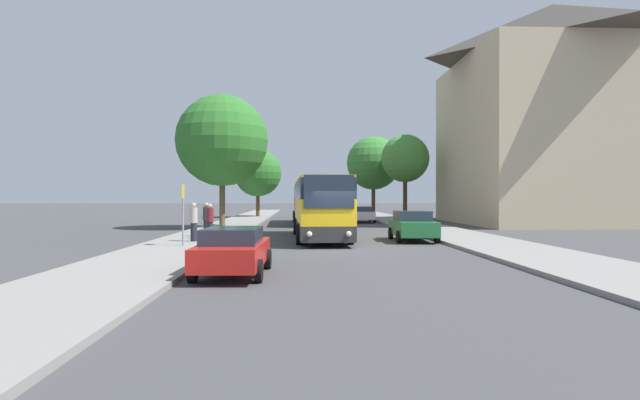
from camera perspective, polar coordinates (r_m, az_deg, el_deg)
ground_plane at (r=21.55m, az=2.54°, el=-5.64°), size 300.00×300.00×0.00m
sidewalk_left at (r=22.08m, az=-15.96°, el=-5.31°), size 4.00×120.00×0.15m
sidewalk_right at (r=23.21m, az=20.10°, el=-5.04°), size 4.00×120.00×0.15m
building_right_background at (r=46.87m, az=25.01°, el=8.90°), size 15.47×15.72×18.46m
bus_front at (r=26.68m, az=0.00°, el=-0.77°), size 2.95×10.94×3.22m
bus_middle at (r=41.50m, az=-1.13°, el=-0.27°), size 3.00×11.73×3.35m
parked_car_left_curb at (r=14.57m, az=-9.89°, el=-5.65°), size 2.02×4.14×1.37m
parked_car_right_near at (r=25.85m, az=10.54°, el=-2.86°), size 2.14×4.07×1.54m
parked_car_right_far at (r=43.95m, az=4.77°, el=-1.60°), size 2.07×4.38×1.40m
bus_stop_sign at (r=22.27m, az=-15.39°, el=-0.79°), size 0.08×0.45×2.68m
pedestrian_waiting_near at (r=24.31m, az=-14.23°, el=-2.42°), size 0.36×0.36×1.82m
pedestrian_waiting_far at (r=25.70m, az=-12.47°, el=-2.36°), size 0.36×0.36×1.75m
pedestrian_walking_back at (r=27.15m, az=-12.85°, el=-2.16°), size 0.36×0.36×1.79m
tree_left_near at (r=54.26m, az=-7.12°, el=3.09°), size 5.11×5.11×7.25m
tree_left_far at (r=36.13m, az=-11.12°, el=6.69°), size 6.47×6.47×9.33m
tree_right_near at (r=52.69m, az=6.12°, el=4.20°), size 5.60×5.60×8.44m
tree_right_mid at (r=48.19m, az=9.70°, el=4.68°), size 4.54×4.54×8.03m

